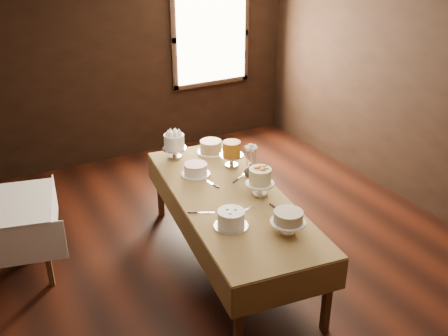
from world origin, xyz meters
TOP-DOWN VIEW (x-y plane):
  - floor at (0.00, 0.00)m, footprint 5.00×6.00m
  - wall_back at (0.00, 3.00)m, footprint 5.00×0.02m
  - wall_right at (2.50, 0.00)m, footprint 0.02×6.00m
  - window at (1.30, 2.94)m, footprint 1.10×0.05m
  - display_table at (-0.07, -0.04)m, footprint 1.29×2.61m
  - side_table at (-1.98, 0.89)m, footprint 1.06×1.06m
  - cake_meringue at (-0.17, 1.02)m, footprint 0.26×0.26m
  - cake_speckled at (0.24, 0.94)m, footprint 0.30×0.30m
  - cake_lattice at (-0.15, 0.52)m, footprint 0.30×0.30m
  - cake_caramel at (0.27, 0.53)m, footprint 0.25×0.25m
  - cake_flowers at (0.20, -0.15)m, footprint 0.30×0.30m
  - cake_swirl at (-0.32, -0.51)m, footprint 0.30×0.30m
  - cake_cream at (0.04, -0.82)m, footprint 0.30×0.30m
  - cake_server_a at (-0.04, -0.33)m, footprint 0.24×0.08m
  - cake_server_b at (0.18, -0.52)m, footprint 0.04×0.24m
  - cake_server_c at (-0.11, 0.31)m, footprint 0.07×0.24m
  - cake_server_d at (0.23, 0.26)m, footprint 0.22×0.15m
  - cake_server_e at (-0.41, -0.21)m, footprint 0.22×0.14m
  - flower_vase at (0.31, 0.21)m, footprint 0.16×0.16m
  - flower_bouquet at (0.31, 0.21)m, footprint 0.14×0.14m

SIDE VIEW (x-z plane):
  - floor at x=0.00m, z-range -0.01..0.01m
  - side_table at x=-1.98m, z-range 0.29..1.03m
  - display_table at x=-0.07m, z-range 0.33..1.10m
  - cake_server_a at x=-0.04m, z-range 0.77..0.78m
  - cake_server_b at x=0.18m, z-range 0.77..0.78m
  - cake_server_c at x=-0.11m, z-range 0.77..0.78m
  - cake_server_d at x=0.23m, z-range 0.77..0.78m
  - cake_server_e at x=-0.41m, z-range 0.77..0.78m
  - cake_lattice at x=-0.15m, z-range 0.77..0.88m
  - cake_speckled at x=0.24m, z-range 0.77..0.91m
  - flower_vase at x=0.31m, z-range 0.77..0.91m
  - cake_swirl at x=-0.32m, z-range 0.77..0.92m
  - cake_cream at x=0.04m, z-range 0.76..0.98m
  - cake_flowers at x=0.20m, z-range 0.76..1.04m
  - cake_caramel at x=0.27m, z-range 0.75..1.04m
  - cake_meringue at x=-0.17m, z-range 0.76..1.04m
  - flower_bouquet at x=0.31m, z-range 0.93..1.13m
  - wall_back at x=0.00m, z-range 0.00..2.80m
  - wall_right at x=2.50m, z-range 0.00..2.80m
  - window at x=1.30m, z-range 0.95..2.25m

